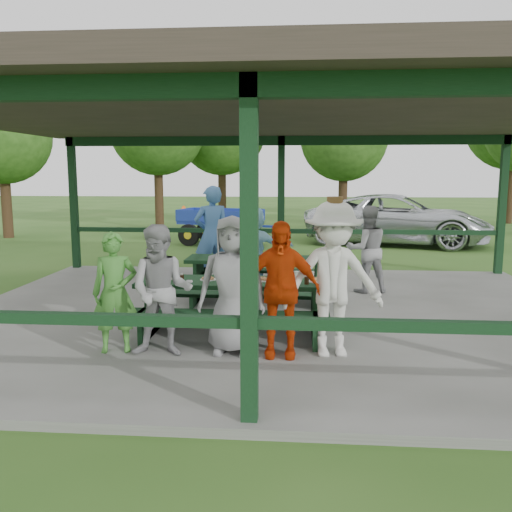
# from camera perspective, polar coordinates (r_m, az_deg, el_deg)

# --- Properties ---
(ground) EXTENTS (90.00, 90.00, 0.00)m
(ground) POSITION_cam_1_polar(r_m,az_deg,el_deg) (8.69, 1.68, -6.58)
(ground) COLOR #2C531A
(ground) RESTS_ON ground
(concrete_slab) EXTENTS (10.00, 8.00, 0.10)m
(concrete_slab) POSITION_cam_1_polar(r_m,az_deg,el_deg) (8.68, 1.68, -6.26)
(concrete_slab) COLOR #61615D
(concrete_slab) RESTS_ON ground
(pavilion_structure) EXTENTS (10.60, 8.60, 3.24)m
(pavilion_structure) POSITION_cam_1_polar(r_m,az_deg,el_deg) (8.43, 1.78, 14.67)
(pavilion_structure) COLOR black
(pavilion_structure) RESTS_ON concrete_slab
(picnic_table_near) EXTENTS (2.58, 1.39, 0.75)m
(picnic_table_near) POSITION_cam_1_polar(r_m,az_deg,el_deg) (7.43, -2.44, -4.66)
(picnic_table_near) COLOR black
(picnic_table_near) RESTS_ON concrete_slab
(picnic_table_far) EXTENTS (2.42, 1.39, 0.75)m
(picnic_table_far) POSITION_cam_1_polar(r_m,az_deg,el_deg) (9.36, 0.13, -1.89)
(picnic_table_far) COLOR black
(picnic_table_far) RESTS_ON concrete_slab
(table_setting) EXTENTS (2.29, 0.45, 0.10)m
(table_setting) POSITION_cam_1_polar(r_m,az_deg,el_deg) (7.37, -0.57, -2.31)
(table_setting) COLOR white
(table_setting) RESTS_ON picnic_table_near
(contestant_green) EXTENTS (0.61, 0.48, 1.49)m
(contestant_green) POSITION_cam_1_polar(r_m,az_deg,el_deg) (6.87, -14.63, -3.73)
(contestant_green) COLOR #428831
(contestant_green) RESTS_ON concrete_slab
(contestant_grey_left) EXTENTS (0.79, 0.63, 1.59)m
(contestant_grey_left) POSITION_cam_1_polar(r_m,az_deg,el_deg) (6.59, -9.89, -3.63)
(contestant_grey_left) COLOR #969699
(contestant_grey_left) RESTS_ON concrete_slab
(contestant_grey_mid) EXTENTS (0.84, 0.56, 1.69)m
(contestant_grey_mid) POSITION_cam_1_polar(r_m,az_deg,el_deg) (6.60, -2.52, -3.07)
(contestant_grey_mid) COLOR gray
(contestant_grey_mid) RESTS_ON concrete_slab
(contestant_red) EXTENTS (0.97, 0.41, 1.64)m
(contestant_red) POSITION_cam_1_polar(r_m,az_deg,el_deg) (6.48, 2.49, -3.51)
(contestant_red) COLOR #C03007
(contestant_red) RESTS_ON concrete_slab
(contestant_white_fedora) EXTENTS (1.29, 0.85, 1.92)m
(contestant_white_fedora) POSITION_cam_1_polar(r_m,az_deg,el_deg) (6.55, 8.13, -2.44)
(contestant_white_fedora) COLOR silver
(contestant_white_fedora) RESTS_ON concrete_slab
(spectator_lblue) EXTENTS (1.55, 0.74, 1.61)m
(spectator_lblue) POSITION_cam_1_polar(r_m,az_deg,el_deg) (10.19, -0.30, 0.89)
(spectator_lblue) COLOR #99D5EC
(spectator_lblue) RESTS_ON concrete_slab
(spectator_blue) EXTENTS (0.84, 0.71, 1.95)m
(spectator_blue) POSITION_cam_1_polar(r_m,az_deg,el_deg) (10.80, -4.67, 2.22)
(spectator_blue) COLOR #416FAA
(spectator_blue) RESTS_ON concrete_slab
(spectator_grey) EXTENTS (0.89, 0.76, 1.61)m
(spectator_grey) POSITION_cam_1_polar(r_m,az_deg,el_deg) (10.19, 11.60, 0.70)
(spectator_grey) COLOR gray
(spectator_grey) RESTS_ON concrete_slab
(pickup_truck) EXTENTS (6.33, 4.08, 1.62)m
(pickup_truck) POSITION_cam_1_polar(r_m,az_deg,el_deg) (18.16, 14.65, 3.76)
(pickup_truck) COLOR silver
(pickup_truck) RESTS_ON ground
(farm_trailer) EXTENTS (3.54, 2.06, 1.23)m
(farm_trailer) POSITION_cam_1_polar(r_m,az_deg,el_deg) (17.60, -3.71, 3.21)
(farm_trailer) COLOR navy
(farm_trailer) RESTS_ON ground
(tree_far_left) EXTENTS (3.89, 3.89, 6.08)m
(tree_far_left) POSITION_cam_1_polar(r_m,az_deg,el_deg) (22.99, -10.36, 13.13)
(tree_far_left) COLOR #322114
(tree_far_left) RESTS_ON ground
(tree_left) EXTENTS (3.89, 3.89, 6.07)m
(tree_left) POSITION_cam_1_polar(r_m,az_deg,el_deg) (24.73, -3.64, 12.92)
(tree_left) COLOR #322114
(tree_left) RESTS_ON ground
(tree_mid) EXTENTS (3.48, 3.48, 5.43)m
(tree_mid) POSITION_cam_1_polar(r_m,az_deg,el_deg) (22.29, 9.27, 12.17)
(tree_mid) COLOR #322114
(tree_mid) RESTS_ON ground
(tree_edge_left) EXTENTS (3.39, 3.39, 5.29)m
(tree_edge_left) POSITION_cam_1_polar(r_m,az_deg,el_deg) (21.31, -25.19, 11.37)
(tree_edge_left) COLOR #322114
(tree_edge_left) RESTS_ON ground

